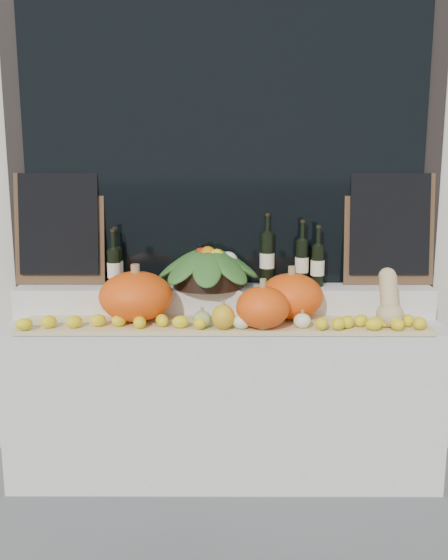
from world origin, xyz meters
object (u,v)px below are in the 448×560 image
at_px(pumpkin_left, 136,296).
at_px(produce_bowl, 208,267).
at_px(pumpkin_right, 291,296).
at_px(wine_bottle_tall, 267,258).
at_px(butternut_squash, 389,301).

relative_size(pumpkin_left, produce_bowl, 0.65).
height_order(pumpkin_left, pumpkin_right, pumpkin_left).
height_order(pumpkin_left, wine_bottle_tall, wine_bottle_tall).
bearing_deg(pumpkin_left, butternut_squash, -4.09).
height_order(butternut_squash, wine_bottle_tall, wine_bottle_tall).
relative_size(butternut_squash, produce_bowl, 0.48).
bearing_deg(butternut_squash, pumpkin_left, 175.91).
xyz_separation_m(produce_bowl, wine_bottle_tall, (0.33, 0.08, 0.04)).
distance_m(pumpkin_right, butternut_squash, 0.50).
xyz_separation_m(butternut_squash, produce_bowl, (-0.93, 0.31, 0.12)).
distance_m(pumpkin_left, pumpkin_right, 0.82).
xyz_separation_m(pumpkin_right, wine_bottle_tall, (-0.11, 0.25, 0.16)).
relative_size(pumpkin_right, wine_bottle_tall, 0.84).
xyz_separation_m(pumpkin_right, produce_bowl, (-0.44, 0.17, 0.13)).
relative_size(pumpkin_left, pumpkin_right, 1.15).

